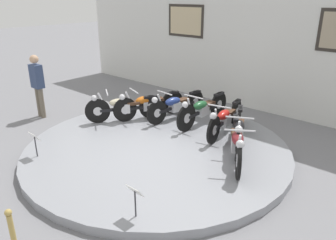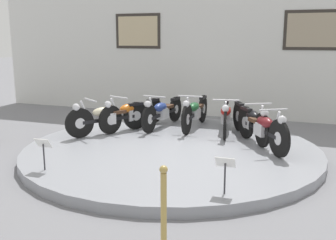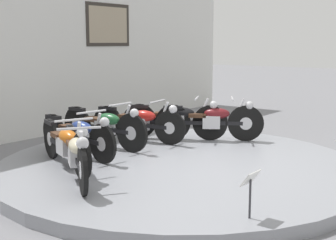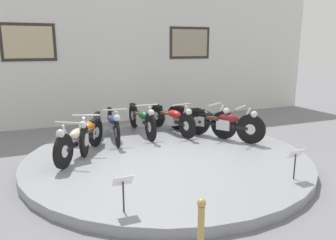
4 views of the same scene
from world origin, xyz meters
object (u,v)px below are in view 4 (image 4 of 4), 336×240
Objects in this scene: motorcycle_maroon at (224,123)px; info_placard_front_left at (123,186)px; motorcycle_blue at (113,123)px; motorcycle_green at (142,119)px; motorcycle_cream at (80,138)px; motorcycle_black at (201,119)px; motorcycle_orange at (91,130)px; info_placard_front_centre at (295,158)px; motorcycle_red at (172,118)px.

motorcycle_maroon is 3.92m from info_placard_front_left.
motorcycle_blue is 0.75m from motorcycle_green.
motorcycle_cream is 3.01m from motorcycle_black.
motorcycle_maroon is (1.63, -1.14, 0.00)m from motorcycle_green.
motorcycle_orange is 0.93× the size of motorcycle_green.
motorcycle_green reaches higher than motorcycle_cream.
motorcycle_green reaches higher than motorcycle_orange.
info_placard_front_centre is at bearing -38.82° from motorcycle_cream.
motorcycle_orange is 0.96× the size of motorcycle_red.
motorcycle_cream is at bearing -179.97° from motorcycle_maroon.
motorcycle_blue is 2.56m from motorcycle_maroon.
motorcycle_black is at bearing -34.62° from motorcycle_red.
motorcycle_maroon is (3.26, 0.00, 0.02)m from motorcycle_cream.
motorcycle_black is 4.10m from info_placard_front_left.
info_placard_front_centre is at bearing -68.43° from motorcycle_green.
info_placard_front_centre is (2.16, -3.45, -0.01)m from motorcycle_blue.
motorcycle_red is 3.52m from info_placard_front_centre.
motorcycle_orange is at bearing 132.11° from info_placard_front_centre.
motorcycle_orange is at bearing 88.13° from info_placard_front_left.
motorcycle_cream is 0.82× the size of motorcycle_green.
motorcycle_green is 3.92× the size of info_placard_front_centre.
motorcycle_green is 1.03× the size of motorcycle_red.
motorcycle_blue is 3.81× the size of info_placard_front_centre.
motorcycle_black is at bearing 0.09° from motorcycle_orange.
motorcycle_cream is 0.92× the size of motorcycle_black.
motorcycle_maroon is at bearing 38.86° from info_placard_front_left.
motorcycle_red is at bearing 145.38° from motorcycle_black.
info_placard_front_left is (-0.69, -3.45, -0.01)m from motorcycle_blue.
info_placard_front_left is (0.21, -2.46, -0.01)m from motorcycle_cream.
motorcycle_blue is (0.59, 0.41, -0.00)m from motorcycle_orange.
motorcycle_red reaches higher than motorcycle_blue.
motorcycle_maroon is at bearing 0.03° from motorcycle_cream.
motorcycle_maroon is (2.95, -0.58, 0.02)m from motorcycle_orange.
motorcycle_red is at bearing 11.23° from motorcycle_orange.
motorcycle_maroon is at bearing -35.07° from motorcycle_green.
motorcycle_maroon is at bearing 85.27° from info_placard_front_centre.
motorcycle_orange is 1.04× the size of motorcycle_black.
motorcycle_blue reaches higher than info_placard_front_left.
motorcycle_maroon is (0.30, -0.59, 0.00)m from motorcycle_black.
motorcycle_cream is at bearing 141.18° from info_placard_front_centre.
motorcycle_cream is 0.85× the size of motorcycle_blue.
motorcycle_orange is at bearing -179.91° from motorcycle_black.
info_placard_front_left is 2.85m from info_placard_front_centre.
motorcycle_orange is 1.44m from motorcycle_green.
motorcycle_blue is at bearing 168.91° from motorcycle_black.
info_placard_front_left is (-1.42, -3.60, -0.03)m from motorcycle_green.
motorcycle_orange is 3.63× the size of info_placard_front_left.
info_placard_front_centre is at bearing -47.89° from motorcycle_orange.
motorcycle_orange is 0.72m from motorcycle_blue.
motorcycle_black is at bearing -22.71° from motorcycle_green.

